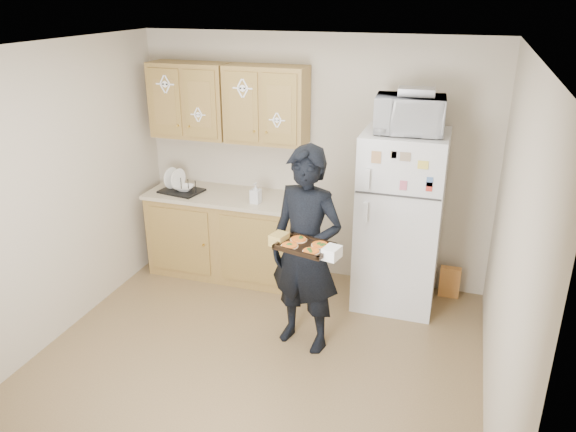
{
  "coord_description": "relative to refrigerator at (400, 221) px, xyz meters",
  "views": [
    {
      "loc": [
        1.44,
        -3.53,
        2.86
      ],
      "look_at": [
        0.16,
        0.45,
        1.18
      ],
      "focal_mm": 35.0,
      "sensor_mm": 36.0,
      "label": 1
    }
  ],
  "objects": [
    {
      "name": "floor",
      "position": [
        -0.95,
        -1.43,
        -0.85
      ],
      "size": [
        3.6,
        3.6,
        0.0
      ],
      "primitive_type": "plane",
      "color": "brown",
      "rests_on": "ground"
    },
    {
      "name": "ceiling",
      "position": [
        -0.95,
        -1.43,
        1.65
      ],
      "size": [
        3.6,
        3.6,
        0.0
      ],
      "primitive_type": "plane",
      "color": "silver",
      "rests_on": "wall_back"
    },
    {
      "name": "wall_back",
      "position": [
        -0.95,
        0.37,
        0.4
      ],
      "size": [
        3.6,
        0.04,
        2.5
      ],
      "primitive_type": "cube",
      "color": "#BFB29B",
      "rests_on": "floor"
    },
    {
      "name": "wall_front",
      "position": [
        -0.95,
        -3.23,
        0.4
      ],
      "size": [
        3.6,
        0.04,
        2.5
      ],
      "primitive_type": "cube",
      "color": "#BFB29B",
      "rests_on": "floor"
    },
    {
      "name": "wall_left",
      "position": [
        -2.75,
        -1.43,
        0.4
      ],
      "size": [
        0.04,
        3.6,
        2.5
      ],
      "primitive_type": "cube",
      "color": "#BFB29B",
      "rests_on": "floor"
    },
    {
      "name": "wall_right",
      "position": [
        0.85,
        -1.43,
        0.4
      ],
      "size": [
        0.04,
        3.6,
        2.5
      ],
      "primitive_type": "cube",
      "color": "#BFB29B",
      "rests_on": "floor"
    },
    {
      "name": "refrigerator",
      "position": [
        0.0,
        0.0,
        0.0
      ],
      "size": [
        0.75,
        0.7,
        1.7
      ],
      "primitive_type": "cube",
      "color": "white",
      "rests_on": "floor"
    },
    {
      "name": "base_cabinet",
      "position": [
        -1.8,
        0.05,
        -0.42
      ],
      "size": [
        1.6,
        0.6,
        0.86
      ],
      "primitive_type": "cube",
      "color": "olive",
      "rests_on": "floor"
    },
    {
      "name": "countertop",
      "position": [
        -1.8,
        0.05,
        0.03
      ],
      "size": [
        1.64,
        0.64,
        0.04
      ],
      "primitive_type": "cube",
      "color": "beige",
      "rests_on": "base_cabinet"
    },
    {
      "name": "upper_cab_left",
      "position": [
        -2.2,
        0.18,
        0.98
      ],
      "size": [
        0.8,
        0.33,
        0.75
      ],
      "primitive_type": "cube",
      "color": "olive",
      "rests_on": "wall_back"
    },
    {
      "name": "upper_cab_right",
      "position": [
        -1.38,
        0.18,
        0.98
      ],
      "size": [
        0.8,
        0.33,
        0.75
      ],
      "primitive_type": "cube",
      "color": "olive",
      "rests_on": "wall_back"
    },
    {
      "name": "cereal_box",
      "position": [
        0.52,
        0.24,
        -0.69
      ],
      "size": [
        0.2,
        0.07,
        0.32
      ],
      "primitive_type": "cube",
      "color": "#E6B351",
      "rests_on": "floor"
    },
    {
      "name": "person",
      "position": [
        -0.64,
        -0.96,
        0.03
      ],
      "size": [
        0.72,
        0.56,
        1.76
      ],
      "primitive_type": "imported",
      "rotation": [
        0.0,
        0.0,
        -0.25
      ],
      "color": "black",
      "rests_on": "floor"
    },
    {
      "name": "baking_tray",
      "position": [
        -0.57,
        -1.25,
        0.21
      ],
      "size": [
        0.46,
        0.38,
        0.04
      ],
      "primitive_type": "cube",
      "rotation": [
        0.0,
        0.0,
        -0.25
      ],
      "color": "black",
      "rests_on": "person"
    },
    {
      "name": "pizza_front_left",
      "position": [
        -0.67,
        -1.29,
        0.22
      ],
      "size": [
        0.13,
        0.13,
        0.02
      ],
      "primitive_type": "cylinder",
      "color": "orange",
      "rests_on": "baking_tray"
    },
    {
      "name": "pizza_front_right",
      "position": [
        -0.49,
        -1.34,
        0.22
      ],
      "size": [
        0.13,
        0.13,
        0.02
      ],
      "primitive_type": "cylinder",
      "color": "orange",
      "rests_on": "baking_tray"
    },
    {
      "name": "pizza_back_left",
      "position": [
        -0.64,
        -1.16,
        0.22
      ],
      "size": [
        0.13,
        0.13,
        0.02
      ],
      "primitive_type": "cylinder",
      "color": "orange",
      "rests_on": "baking_tray"
    },
    {
      "name": "pizza_back_right",
      "position": [
        -0.46,
        -1.21,
        0.22
      ],
      "size": [
        0.13,
        0.13,
        0.02
      ],
      "primitive_type": "cylinder",
      "color": "orange",
      "rests_on": "baking_tray"
    },
    {
      "name": "microwave",
      "position": [
        0.02,
        -0.05,
        1.01
      ],
      "size": [
        0.62,
        0.44,
        0.33
      ],
      "primitive_type": "imported",
      "rotation": [
        0.0,
        0.0,
        0.07
      ],
      "color": "white",
      "rests_on": "refrigerator"
    },
    {
      "name": "foil_pan",
      "position": [
        0.06,
        -0.02,
        1.21
      ],
      "size": [
        0.32,
        0.23,
        0.07
      ],
      "primitive_type": "cube",
      "rotation": [
        0.0,
        0.0,
        0.05
      ],
      "color": "#B7B8BE",
      "rests_on": "microwave"
    },
    {
      "name": "dish_rack",
      "position": [
        -2.27,
        -0.02,
        0.13
      ],
      "size": [
        0.46,
        0.38,
        0.17
      ],
      "primitive_type": "cube",
      "rotation": [
        0.0,
        0.0,
        -0.18
      ],
      "color": "black",
      "rests_on": "countertop"
    },
    {
      "name": "bowl",
      "position": [
        -2.23,
        -0.02,
        0.09
      ],
      "size": [
        0.22,
        0.22,
        0.05
      ],
      "primitive_type": "imported",
      "rotation": [
        0.0,
        0.0,
        0.15
      ],
      "color": "white",
      "rests_on": "dish_rack"
    },
    {
      "name": "soap_bottle",
      "position": [
        -1.41,
        -0.09,
        0.15
      ],
      "size": [
        0.1,
        0.1,
        0.21
      ],
      "primitive_type": "imported",
      "rotation": [
        0.0,
        0.0,
        -0.1
      ],
      "color": "white",
      "rests_on": "countertop"
    }
  ]
}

